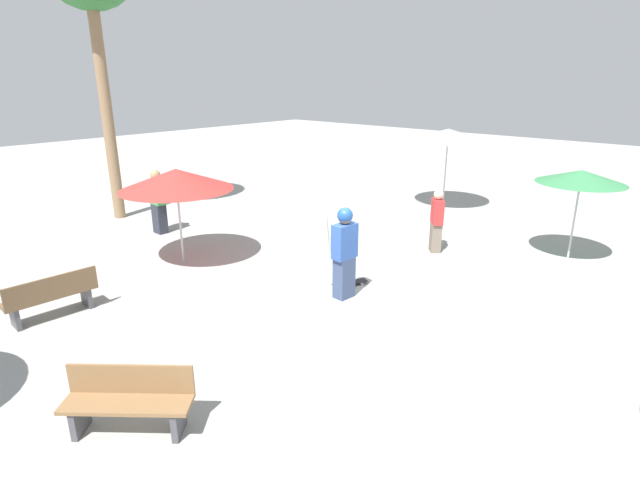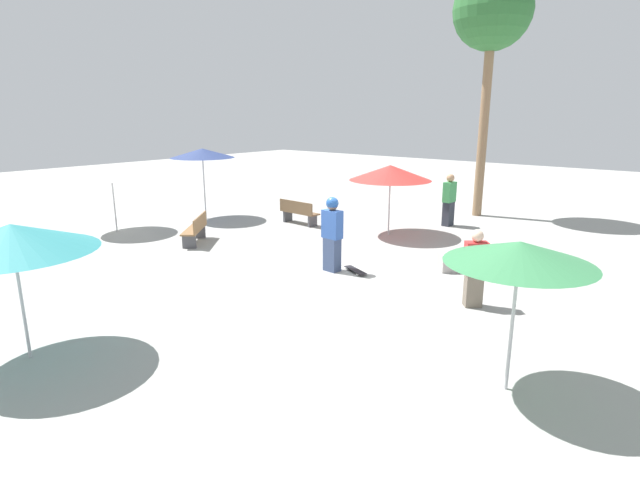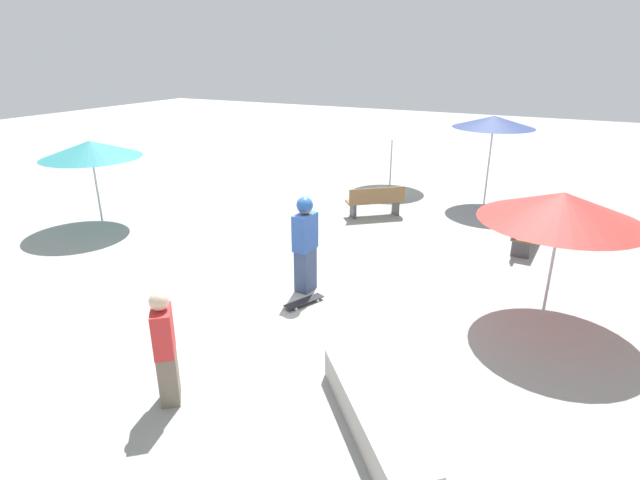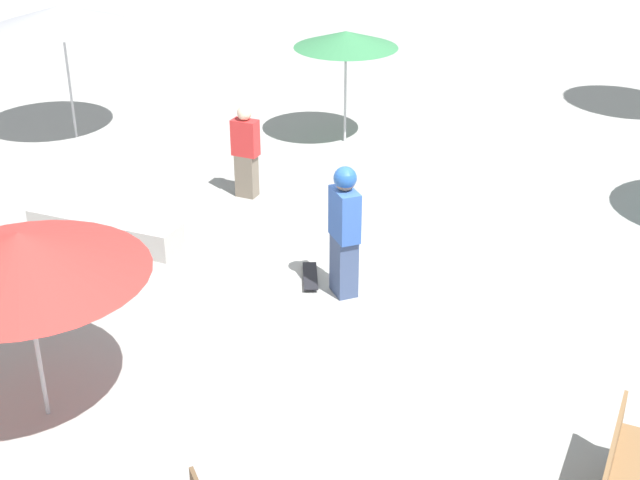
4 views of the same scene
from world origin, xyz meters
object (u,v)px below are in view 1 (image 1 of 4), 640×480
object	(u,v)px
bench_near	(51,296)
bystander_watching	(437,221)
skater_main	(344,250)
bench_far	(129,401)
shade_umbrella_grey	(448,135)
bystander_far	(158,202)
shade_umbrella_red	(176,179)
shade_umbrella_green	(581,177)
concrete_ledge	(338,229)
skateboard	(350,283)

from	to	relation	value
bench_near	bystander_watching	distance (m)	8.69
skater_main	bystander_watching	bearing A→B (deg)	4.14
bench_far	shade_umbrella_grey	distance (m)	13.21
shade_umbrella_grey	bystander_far	world-z (taller)	shade_umbrella_grey
shade_umbrella_red	bystander_watching	distance (m)	6.40
skater_main	shade_umbrella_green	world-z (taller)	shade_umbrella_green
shade_umbrella_red	bench_far	bearing A→B (deg)	-40.30
bystander_watching	bench_far	bearing A→B (deg)	-37.52
concrete_ledge	shade_umbrella_red	size ratio (longest dim) A/B	0.85
bench_near	shade_umbrella_grey	size ratio (longest dim) A/B	0.61
skateboard	shade_umbrella_green	world-z (taller)	shade_umbrella_green
bench_near	bystander_far	size ratio (longest dim) A/B	0.89
shade_umbrella_red	shade_umbrella_green	world-z (taller)	shade_umbrella_red
skater_main	bystander_far	size ratio (longest dim) A/B	1.03
skater_main	shade_umbrella_red	world-z (taller)	shade_umbrella_red
skater_main	concrete_ledge	distance (m)	4.04
concrete_ledge	bystander_watching	distance (m)	2.77
shade_umbrella_green	bystander_far	xyz separation A→B (m)	(-9.42, -5.39, -1.13)
skater_main	skateboard	size ratio (longest dim) A/B	2.31
skater_main	bench_near	world-z (taller)	skater_main
shade_umbrella_red	concrete_ledge	bearing A→B (deg)	67.70
bench_far	shade_umbrella_green	distance (m)	10.63
skateboard	bystander_watching	distance (m)	3.25
bench_far	shade_umbrella_grey	bearing A→B (deg)	-118.88
skateboard	shade_umbrella_green	size ratio (longest dim) A/B	0.37
bench_far	shade_umbrella_red	distance (m)	6.30
bystander_far	skater_main	bearing A→B (deg)	-176.74
skater_main	shade_umbrella_green	distance (m)	6.12
skateboard	bystander_watching	xyz separation A→B (m)	(0.30, 3.15, 0.74)
shade_umbrella_red	bystander_watching	bearing A→B (deg)	47.59
skater_main	bench_far	distance (m)	4.95
bench_near	shade_umbrella_red	size ratio (longest dim) A/B	0.62
bench_far	bystander_far	size ratio (longest dim) A/B	0.83
bench_far	shade_umbrella_green	xyz separation A→B (m)	(2.33, 10.25, 1.61)
shade_umbrella_green	bystander_watching	distance (m)	3.44
skateboard	shade_umbrella_grey	world-z (taller)	shade_umbrella_grey
skateboard	bench_far	distance (m)	5.49
bystander_far	shade_umbrella_red	bearing A→B (deg)	162.40
skater_main	bystander_far	world-z (taller)	skater_main
skateboard	shade_umbrella_green	xyz separation A→B (m)	(3.04, 4.82, 1.98)
concrete_ledge	shade_umbrella_grey	world-z (taller)	shade_umbrella_grey
concrete_ledge	bystander_far	bearing A→B (deg)	-143.28
bench_near	bystander_far	distance (m)	5.28
concrete_ledge	shade_umbrella_red	xyz separation A→B (m)	(-1.62, -3.95, 1.80)
concrete_ledge	bystander_watching	size ratio (longest dim) A/B	1.39
bystander_watching	shade_umbrella_green	bearing A→B (deg)	80.96
skateboard	shade_umbrella_grey	distance (m)	7.96
bench_far	bystander_far	xyz separation A→B (m)	(-7.10, 4.86, 0.48)
bench_far	bystander_watching	distance (m)	8.60
bench_near	shade_umbrella_green	world-z (taller)	shade_umbrella_green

